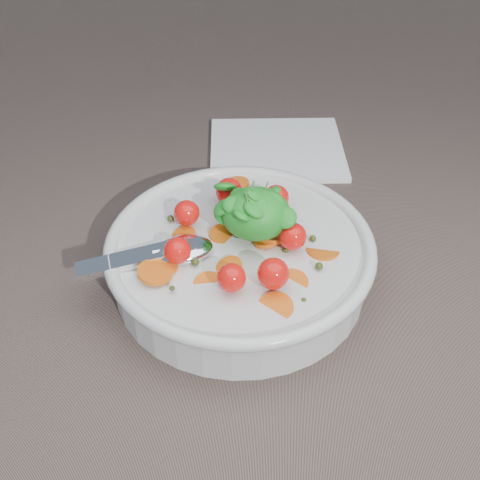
{
  "coord_description": "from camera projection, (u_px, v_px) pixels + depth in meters",
  "views": [
    {
      "loc": [
        0.0,
        -0.44,
        0.42
      ],
      "look_at": [
        -0.02,
        -0.01,
        0.05
      ],
      "focal_mm": 45.0,
      "sensor_mm": 36.0,
      "label": 1
    }
  ],
  "objects": [
    {
      "name": "bowl",
      "position": [
        240.0,
        257.0,
        0.58
      ],
      "size": [
        0.28,
        0.26,
        0.11
      ],
      "color": "silver",
      "rests_on": "ground"
    },
    {
      "name": "napkin",
      "position": [
        277.0,
        149.0,
        0.78
      ],
      "size": [
        0.18,
        0.16,
        0.01
      ],
      "primitive_type": "cube",
      "rotation": [
        0.0,
        0.0,
        0.08
      ],
      "color": "white",
      "rests_on": "ground"
    },
    {
      "name": "ground",
      "position": [
        261.0,
        274.0,
        0.61
      ],
      "size": [
        6.0,
        6.0,
        0.0
      ],
      "primitive_type": "plane",
      "color": "#755F53",
      "rests_on": "ground"
    }
  ]
}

